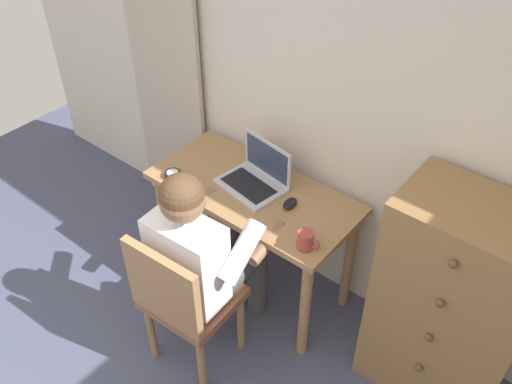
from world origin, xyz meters
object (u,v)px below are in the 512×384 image
object	(u,v)px
laptop	(256,176)
coffee_mug	(306,240)
desk	(253,207)
person_seated	(205,250)
computer_mouse	(290,204)
desk_clock	(173,174)
chair	(183,299)
dresser	(450,305)

from	to	relation	value
laptop	coffee_mug	bearing A→B (deg)	-24.93
desk	laptop	bearing A→B (deg)	110.99
person_seated	computer_mouse	size ratio (longest dim) A/B	12.07
laptop	desk_clock	size ratio (longest dim) A/B	4.16
desk_clock	desk	bearing A→B (deg)	24.89
desk	person_seated	size ratio (longest dim) A/B	0.94
chair	coffee_mug	xyz separation A→B (m)	(0.38, 0.46, 0.29)
dresser	chair	bearing A→B (deg)	-145.74
dresser	person_seated	size ratio (longest dim) A/B	0.96
desk	desk_clock	xyz separation A→B (m)	(-0.41, -0.19, 0.14)
dresser	computer_mouse	size ratio (longest dim) A/B	11.64
laptop	computer_mouse	size ratio (longest dim) A/B	3.74
desk	chair	size ratio (longest dim) A/B	1.27
chair	coffee_mug	distance (m)	0.66
dresser	laptop	bearing A→B (deg)	-178.73
dresser	laptop	xyz separation A→B (m)	(-1.12, -0.03, 0.21)
computer_mouse	coffee_mug	bearing A→B (deg)	-48.32
computer_mouse	laptop	bearing A→B (deg)	164.61
desk	dresser	bearing A→B (deg)	3.64
person_seated	laptop	bearing A→B (deg)	99.62
dresser	coffee_mug	distance (m)	0.72
person_seated	computer_mouse	bearing A→B (deg)	70.66
laptop	desk_clock	world-z (taller)	laptop
dresser	desk_clock	world-z (taller)	dresser
desk	desk_clock	world-z (taller)	desk_clock
person_seated	computer_mouse	distance (m)	0.50
computer_mouse	dresser	bearing A→B (deg)	-4.98
dresser	coffee_mug	size ratio (longest dim) A/B	9.70
desk	laptop	xyz separation A→B (m)	(-0.02, 0.05, 0.18)
desk_clock	coffee_mug	distance (m)	0.87
dresser	computer_mouse	xyz separation A→B (m)	(-0.88, -0.05, 0.17)
coffee_mug	chair	bearing A→B (deg)	-130.23
person_seated	laptop	xyz separation A→B (m)	(-0.08, 0.49, 0.11)
coffee_mug	computer_mouse	bearing A→B (deg)	140.23
desk	computer_mouse	bearing A→B (deg)	3.93
desk	desk_clock	size ratio (longest dim) A/B	12.58
computer_mouse	desk_clock	xyz separation A→B (m)	(-0.64, -0.21, -0.00)
laptop	computer_mouse	bearing A→B (deg)	-6.85
desk	person_seated	bearing A→B (deg)	-81.59
chair	laptop	xyz separation A→B (m)	(-0.09, 0.68, 0.29)
desk	dresser	xyz separation A→B (m)	(1.11, 0.07, -0.03)
computer_mouse	desk_clock	world-z (taller)	computer_mouse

